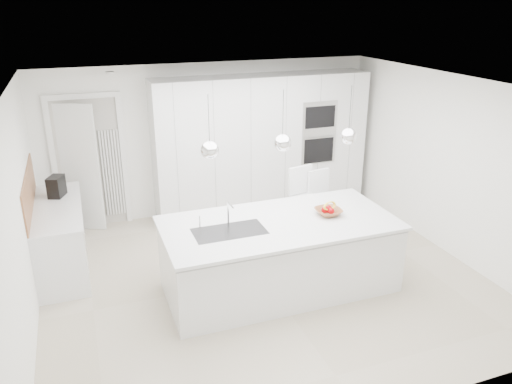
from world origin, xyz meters
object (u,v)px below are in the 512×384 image
object	(u,v)px
fruit_bowl	(328,212)
island_base	(280,258)
espresso_machine	(56,186)
bar_stool_right	(322,211)
bar_stool_left	(304,211)

from	to	relation	value
fruit_bowl	island_base	bearing A→B (deg)	-177.32
espresso_machine	bar_stool_right	world-z (taller)	espresso_machine
fruit_bowl	espresso_machine	world-z (taller)	espresso_machine
island_base	bar_stool_right	xyz separation A→B (m)	(1.01, 0.87, 0.14)
island_base	espresso_machine	size ratio (longest dim) A/B	9.87
fruit_bowl	bar_stool_right	xyz separation A→B (m)	(0.35, 0.83, -0.37)
bar_stool_left	bar_stool_right	bearing A→B (deg)	-9.83
island_base	bar_stool_left	distance (m)	1.13
island_base	bar_stool_right	world-z (taller)	bar_stool_right
island_base	espresso_machine	bearing A→B (deg)	143.48
island_base	espresso_machine	xyz separation A→B (m)	(-2.53, 1.87, 0.61)
espresso_machine	fruit_bowl	bearing A→B (deg)	-7.86
espresso_machine	bar_stool_right	xyz separation A→B (m)	(3.54, -1.01, -0.47)
island_base	bar_stool_right	bearing A→B (deg)	40.64
island_base	bar_stool_right	distance (m)	1.34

